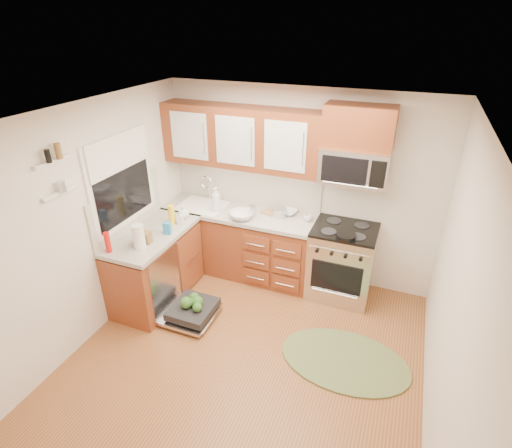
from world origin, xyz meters
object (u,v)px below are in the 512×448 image
at_px(upper_cabinets, 241,137).
at_px(rug, 344,360).
at_px(paper_towel_roll, 139,237).
at_px(bowl_a, 288,212).
at_px(cup, 308,218).
at_px(skillet, 346,236).
at_px(range, 341,262).
at_px(dishwasher, 190,311).
at_px(cutting_board, 274,213).
at_px(sink, 203,214).
at_px(microwave, 354,166).
at_px(stock_pot, 279,212).
at_px(bowl_b, 241,216).

relative_size(upper_cabinets, rug, 1.53).
height_order(paper_towel_roll, bowl_a, paper_towel_roll).
bearing_deg(cup, skillet, -29.43).
xyz_separation_m(range, cup, (-0.48, 0.08, 0.49)).
bearing_deg(upper_cabinets, paper_towel_roll, -114.75).
distance_m(dishwasher, cutting_board, 1.61).
bearing_deg(sink, cup, 3.53).
relative_size(microwave, cutting_board, 2.60).
bearing_deg(microwave, cup, -175.18).
height_order(dishwasher, stock_pot, stock_pot).
xyz_separation_m(microwave, skillet, (0.04, -0.34, -0.73)).
bearing_deg(sink, stock_pot, 4.56).
height_order(stock_pot, cup, stock_pot).
bearing_deg(dishwasher, stock_pot, 60.53).
distance_m(sink, bowl_b, 0.69).
xyz_separation_m(microwave, rug, (0.29, -1.25, -1.69)).
bearing_deg(bowl_a, microwave, -3.70).
bearing_deg(bowl_b, paper_towel_roll, -125.86).
bearing_deg(cutting_board, microwave, 0.00).
distance_m(cutting_board, bowl_b, 0.45).
bearing_deg(microwave, sink, -176.15).
bearing_deg(rug, bowl_a, 129.38).
bearing_deg(paper_towel_roll, upper_cabinets, 65.25).
height_order(microwave, cup, microwave).
bearing_deg(cutting_board, range, -7.19).
height_order(microwave, paper_towel_roll, microwave).
height_order(range, rug, range).
distance_m(paper_towel_roll, cup, 2.04).
relative_size(range, sink, 1.53).
bearing_deg(sink, bowl_a, 8.85).
relative_size(range, dishwasher, 1.36).
bearing_deg(bowl_a, range, -12.38).
relative_size(rug, paper_towel_roll, 4.81).
height_order(skillet, stock_pot, stock_pot).
distance_m(sink, bowl_a, 1.18).
xyz_separation_m(upper_cabinets, microwave, (1.41, -0.02, -0.18)).
distance_m(rug, bowl_a, 1.93).
height_order(dishwasher, cutting_board, cutting_board).
bearing_deg(upper_cabinets, skillet, -13.97).
bearing_deg(range, stock_pot, 174.98).
bearing_deg(skillet, cutting_board, 161.35).
distance_m(microwave, paper_towel_roll, 2.53).
distance_m(microwave, cup, 0.88).
relative_size(bowl_a, cup, 2.11).
height_order(range, bowl_b, bowl_b).
distance_m(sink, paper_towel_roll, 1.25).
relative_size(bowl_b, cup, 2.72).
bearing_deg(bowl_b, bowl_a, 34.69).
bearing_deg(microwave, bowl_b, -166.81).
xyz_separation_m(bowl_a, bowl_b, (-0.51, -0.35, 0.02)).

